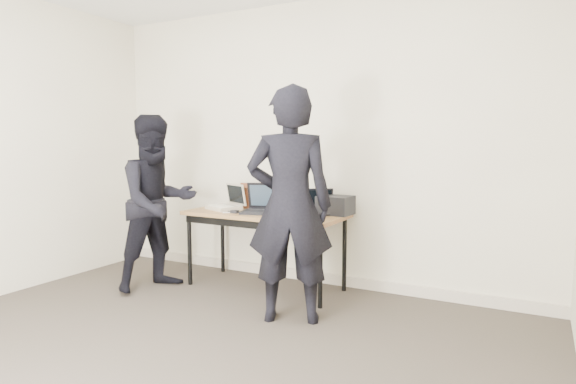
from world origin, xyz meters
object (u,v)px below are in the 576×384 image
Objects in this scene: laptop_right at (317,208)px; person_typist at (290,205)px; leather_satchel at (260,195)px; laptop_beige at (227,204)px; laptop_center at (263,206)px; equipment_box at (335,205)px; desk at (265,219)px; person_observer at (157,203)px.

person_typist is (0.12, -0.77, 0.12)m from laptop_right.
laptop_right is at bearing -104.72° from person_typist.
leather_satchel is (-0.64, 0.07, 0.08)m from laptop_right.
laptop_beige is 0.34m from leather_satchel.
equipment_box is at bearing 2.15° from laptop_center.
equipment_box is at bearing -11.32° from leather_satchel.
laptop_beige is (-0.44, 0.02, 0.11)m from desk.
person_typist is (0.76, -0.84, 0.05)m from leather_satchel.
person_typist reaches higher than laptop_center.
laptop_beige is 1.21m from person_typist.
equipment_box is at bearing 32.73° from laptop_beige.
leather_satchel is 1.32× the size of equipment_box.
person_typist is (0.58, -0.61, 0.23)m from desk.
laptop_center is at bearing -149.95° from desk.
laptop_center is (0.42, -0.03, 0.01)m from laptop_beige.
laptop_right is at bearing -169.06° from equipment_box.
desk is 3.95× the size of leather_satchel.
desk is 0.50m from laptop_right.
person_typist is at bearing -45.59° from desk.
laptop_right is 0.23× the size of person_typist.
laptop_center reaches higher than equipment_box.
leather_satchel is 0.24× the size of person_observer.
person_typist is (0.59, -0.61, 0.11)m from laptop_center.
laptop_beige is at bearing -55.35° from person_typist.
equipment_box is at bearing -18.57° from laptop_right.
equipment_box is at bearing -46.68° from person_observer.
desk is 0.45m from laptop_beige.
person_typist is at bearing -93.38° from equipment_box.
person_typist reaches higher than laptop_right.
laptop_right is 0.17m from equipment_box.
leather_satchel reaches higher than laptop_beige.
equipment_box is 0.16× the size of person_typist.
leather_satchel is at bearing 110.33° from laptop_center.
desk is at bearing -60.63° from leather_satchel.
person_observer reaches higher than leather_satchel.
person_observer reaches higher than laptop_center.
equipment_box is at bearing 17.89° from desk.
leather_satchel is (-0.18, 0.23, 0.19)m from desk.
laptop_right is at bearing 32.40° from laptop_beige.
laptop_right is (0.90, 0.14, 0.00)m from laptop_beige.
desk is 0.34m from leather_satchel.
laptop_center is at bearing -42.58° from person_observer.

